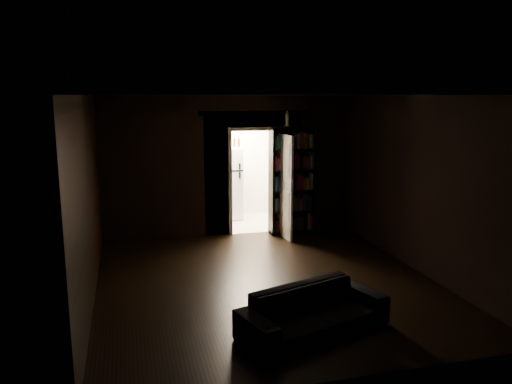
% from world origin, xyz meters
% --- Properties ---
extents(ground, '(5.50, 5.50, 0.00)m').
position_xyz_m(ground, '(0.00, 0.00, 0.00)').
color(ground, black).
rests_on(ground, ground).
extents(room_walls, '(5.02, 5.61, 2.84)m').
position_xyz_m(room_walls, '(-0.01, 1.07, 1.68)').
color(room_walls, black).
rests_on(room_walls, ground).
extents(kitchen_alcove, '(2.20, 1.80, 2.60)m').
position_xyz_m(kitchen_alcove, '(0.50, 3.87, 1.21)').
color(kitchen_alcove, '#B9B2A1').
rests_on(kitchen_alcove, ground).
extents(sofa, '(2.00, 1.33, 0.71)m').
position_xyz_m(sofa, '(0.10, -1.71, 0.35)').
color(sofa, black).
rests_on(sofa, ground).
extents(bookshelf, '(0.90, 0.32, 2.20)m').
position_xyz_m(bookshelf, '(1.25, 2.55, 1.10)').
color(bookshelf, black).
rests_on(bookshelf, ground).
extents(refrigerator, '(0.87, 0.82, 1.65)m').
position_xyz_m(refrigerator, '(0.16, 4.11, 0.82)').
color(refrigerator, white).
rests_on(refrigerator, ground).
extents(door, '(0.11, 0.85, 2.05)m').
position_xyz_m(door, '(1.00, 2.31, 1.02)').
color(door, silver).
rests_on(door, ground).
extents(figurine, '(0.10, 0.10, 0.29)m').
position_xyz_m(figurine, '(1.11, 2.47, 2.34)').
color(figurine, white).
rests_on(figurine, bookshelf).
extents(bottles, '(0.69, 0.22, 0.28)m').
position_xyz_m(bottles, '(0.23, 4.00, 1.79)').
color(bottles, black).
rests_on(bottles, refrigerator).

